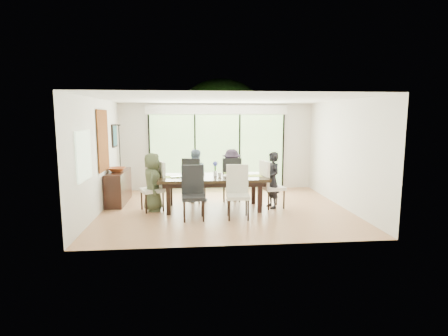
{
  "coord_description": "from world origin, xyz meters",
  "views": [
    {
      "loc": [
        -0.81,
        -8.41,
        2.26
      ],
      "look_at": [
        0.0,
        0.25,
        1.0
      ],
      "focal_mm": 28.0,
      "sensor_mm": 36.0,
      "label": 1
    }
  ],
  "objects": [
    {
      "name": "wall_left",
      "position": [
        -3.01,
        0.0,
        1.35
      ],
      "size": [
        0.02,
        5.0,
        2.7
      ],
      "primitive_type": "cube",
      "color": "silver",
      "rests_on": "floor"
    },
    {
      "name": "person_far_left",
      "position": [
        -0.73,
        0.88,
        0.71
      ],
      "size": [
        0.69,
        0.45,
        1.42
      ],
      "primitive_type": "imported",
      "rotation": [
        0.0,
        0.0,
        3.2
      ],
      "color": "#7187A3",
      "rests_on": "floor"
    },
    {
      "name": "cup_b",
      "position": [
        -0.13,
        -0.05,
        0.88
      ],
      "size": [
        0.15,
        0.15,
        0.1
      ],
      "primitive_type": "imported",
      "rotation": [
        0.0,
        0.0,
        2.13
      ],
      "color": "white",
      "rests_on": "table_top"
    },
    {
      "name": "chair_near_right",
      "position": [
        0.22,
        -0.82,
        0.61
      ],
      "size": [
        0.53,
        0.53,
        1.21
      ],
      "primitive_type": null,
      "rotation": [
        0.0,
        0.0,
        -0.05
      ],
      "color": "beige",
      "rests_on": "floor"
    },
    {
      "name": "person_left_end",
      "position": [
        -1.76,
        0.05,
        0.71
      ],
      "size": [
        0.42,
        0.67,
        1.42
      ],
      "primitive_type": "imported",
      "rotation": [
        0.0,
        0.0,
        1.56
      ],
      "color": "#454E34",
      "rests_on": "floor"
    },
    {
      "name": "foliage_far",
      "position": [
        -0.6,
        6.5,
        1.62
      ],
      "size": [
        3.6,
        3.6,
        3.6
      ],
      "primitive_type": "sphere",
      "color": "#14380F",
      "rests_on": "ground"
    },
    {
      "name": "table_leg_fr",
      "position": [
        0.8,
        -0.38,
        0.38
      ],
      "size": [
        0.1,
        0.1,
        0.76
      ],
      "primitive_type": "cube",
      "color": "black",
      "rests_on": "floor"
    },
    {
      "name": "chair_far_right",
      "position": [
        0.27,
        0.9,
        0.61
      ],
      "size": [
        0.54,
        0.54,
        1.21
      ],
      "primitive_type": null,
      "rotation": [
        0.0,
        0.0,
        3.07
      ],
      "color": "black",
      "rests_on": "floor"
    },
    {
      "name": "table_leg_fl",
      "position": [
        -1.36,
        -0.38,
        0.38
      ],
      "size": [
        0.1,
        0.1,
        0.76
      ],
      "primitive_type": "cube",
      "color": "black",
      "rests_on": "floor"
    },
    {
      "name": "hyacinth_blooms",
      "position": [
        -0.23,
        0.1,
        1.13
      ],
      "size": [
        0.12,
        0.12,
        0.12
      ],
      "primitive_type": "sphere",
      "color": "#4A50B9",
      "rests_on": "table_top"
    },
    {
      "name": "mullion_a",
      "position": [
        -2.1,
        2.46,
        1.2
      ],
      "size": [
        0.05,
        0.04,
        2.3
      ],
      "primitive_type": "cube",
      "color": "black",
      "rests_on": "wall_back"
    },
    {
      "name": "placemat_paper",
      "position": [
        -0.83,
        -0.25,
        0.83
      ],
      "size": [
        0.48,
        0.35,
        0.01
      ],
      "primitive_type": "cube",
      "color": "white",
      "rests_on": "table_top"
    },
    {
      "name": "laptop",
      "position": [
        -1.13,
        -0.05,
        0.84
      ],
      "size": [
        0.41,
        0.32,
        0.03
      ],
      "primitive_type": "imported",
      "rotation": [
        0.0,
        0.0,
        0.27
      ],
      "color": "silver",
      "rests_on": "table_top"
    },
    {
      "name": "candlestick_shaft",
      "position": [
        -2.76,
        1.29,
        1.47
      ],
      "size": [
        0.02,
        0.02,
        1.19
      ],
      "primitive_type": "cylinder",
      "color": "black",
      "rests_on": "sideboard"
    },
    {
      "name": "side_window",
      "position": [
        -2.97,
        -1.2,
        1.5
      ],
      "size": [
        0.02,
        0.9,
        1.0
      ],
      "primitive_type": "cube",
      "color": "#8CAD7F",
      "rests_on": "wall_left"
    },
    {
      "name": "art_canvas",
      "position": [
        -2.95,
        1.7,
        1.75
      ],
      "size": [
        0.01,
        0.45,
        0.55
      ],
      "primitive_type": "cube",
      "color": "#17434C",
      "rests_on": "wall_left"
    },
    {
      "name": "hyacinth_stems",
      "position": [
        -0.23,
        0.1,
        1.02
      ],
      "size": [
        0.04,
        0.04,
        0.18
      ],
      "primitive_type": "cylinder",
      "color": "#337226",
      "rests_on": "table_top"
    },
    {
      "name": "book",
      "position": [
        -0.03,
        0.1,
        0.84
      ],
      "size": [
        0.22,
        0.27,
        0.02
      ],
      "primitive_type": "imported",
      "rotation": [
        0.0,
        0.0,
        -0.16
      ],
      "color": "white",
      "rests_on": "table_top"
    },
    {
      "name": "wall_front",
      "position": [
        0.0,
        -2.51,
        1.35
      ],
      "size": [
        6.0,
        0.02,
        2.7
      ],
      "primitive_type": "cube",
      "color": "beige",
      "rests_on": "floor"
    },
    {
      "name": "table_top",
      "position": [
        -0.28,
        0.05,
        0.79
      ],
      "size": [
        2.64,
        1.21,
        0.07
      ],
      "primitive_type": "cube",
      "color": "black",
      "rests_on": "floor"
    },
    {
      "name": "placemat_right",
      "position": [
        0.67,
        0.05,
        0.83
      ],
      "size": [
        0.48,
        0.35,
        0.01
      ],
      "primitive_type": "cube",
      "color": "#B1C546",
      "rests_on": "table_top"
    },
    {
      "name": "ceiling",
      "position": [
        0.0,
        0.0,
        2.71
      ],
      "size": [
        6.0,
        5.0,
        0.01
      ],
      "primitive_type": "cube",
      "color": "white",
      "rests_on": "wall_back"
    },
    {
      "name": "cup_a",
      "position": [
        -0.98,
        0.2,
        0.88
      ],
      "size": [
        0.19,
        0.19,
        0.11
      ],
      "primitive_type": "imported",
      "rotation": [
        0.0,
        0.0,
        0.53
      ],
      "color": "white",
      "rests_on": "table_top"
    },
    {
      "name": "person_right_end",
      "position": [
        1.2,
        0.05,
        0.71
      ],
      "size": [
        0.57,
        0.75,
        1.42
      ],
      "primitive_type": "imported",
      "rotation": [
        0.0,
        0.0,
        -1.32
      ],
      "color": "black",
      "rests_on": "floor"
    },
    {
      "name": "foliage_right",
      "position": [
        2.2,
        5.0,
        1.26
      ],
      "size": [
        2.8,
        2.8,
        2.8
      ],
      "primitive_type": "sphere",
      "color": "#14380F",
      "rests_on": "ground"
    },
    {
      "name": "mullion_b",
      "position": [
        -0.7,
        2.46,
        1.2
      ],
      "size": [
        0.05,
        0.04,
        2.3
      ],
      "primitive_type": "cube",
      "color": "black",
      "rests_on": "wall_back"
    },
    {
      "name": "cup_c",
      "position": [
        0.52,
        0.15,
        0.88
      ],
      "size": [
        0.14,
        0.14,
        0.11
      ],
      "primitive_type": "imported",
      "rotation": [
        0.0,
        0.0,
        3.15
      ],
      "color": "white",
      "rests_on": "table_top"
    },
    {
      "name": "wall_right",
      "position": [
        3.01,
        0.0,
        1.35
      ],
      "size": [
        0.02,
        5.0,
        2.7
      ],
      "primitive_type": "cube",
      "color": "white",
      "rests_on": "floor"
    },
    {
      "name": "tapestry",
      "position": [
        -2.97,
        0.4,
        1.7
      ],
      "size": [
        0.02,
        1.0,
        1.5
      ],
      "primitive_type": "cube",
      "color": "#954415",
      "rests_on": "wall_left"
    },
    {
      "name": "platter_snacks",
      "position": [
        -0.83,
        -0.25,
        0.86
      ],
      "size": [
        0.22,
        0.22,
        0.02
      ],
      "primitive_type": "cube",
      "color": "orange",
      "rests_on": "table_top"
    },
    {
      "name": "chair_near_left",
      "position": [
        -0.78,
        -0.82,
        0.61
      ],
      "size": [
        0.53,
        0.53,
        1.21
      ],
      "primitive_type": null,
      "rotation": [
        0.0,
        0.0,
        0.04
      ],
      "color": "black",
      "rests_on": "floor"
    },
    {
      "name": "candlestick_base",
      "position": [
        -2.76,
        1.29,
        0.87
      ],
      "size": [
        0.09,
        0.09,
        0.04
      ],
      "primitive_type": "cylinder",
      "color": "black",
      "rests_on": "sideboard"
    },
    {
      "name": "art_frame",
      "position": [
        -2.97,
        1.7,
        1.75
      ],
      "size": [
        0.03,
        0.55,
        0.65
      ],
      "primitive_type": "cube",
      "color": "black",
      "rests_on": "wall_left"
    },
    {
      "name": "blinds_header",
      "position": [
        0.0,
        2.46,
        2.5
      ],
      "size": [
        4.4,
        0.06,
        0.28
      ],
      "primitive_type": "cube",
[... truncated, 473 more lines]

